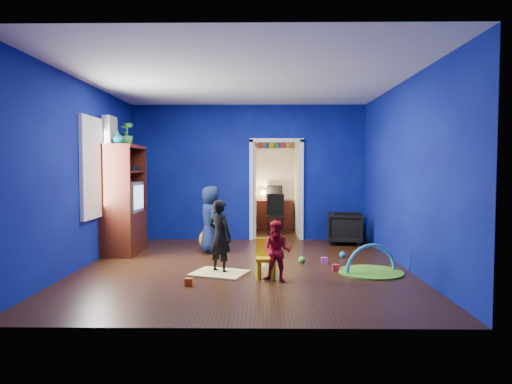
{
  "coord_description": "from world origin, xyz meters",
  "views": [
    {
      "loc": [
        0.3,
        -7.07,
        1.54
      ],
      "look_at": [
        0.19,
        0.4,
        1.15
      ],
      "focal_mm": 32.0,
      "sensor_mm": 36.0,
      "label": 1
    }
  ],
  "objects_px": {
    "toddler_red": "(277,251)",
    "vase": "(118,138)",
    "child_black": "(220,236)",
    "child_navy": "(211,219)",
    "hopper_ball": "(210,240)",
    "study_desk": "(274,215)",
    "folding_chair": "(276,216)",
    "armchair": "(346,228)",
    "tv_armoire": "(124,199)",
    "crt_tv": "(126,197)",
    "play_mat": "(371,272)",
    "kid_chair": "(266,260)"
  },
  "relations": [
    {
      "from": "child_navy",
      "to": "toddler_red",
      "type": "distance_m",
      "value": 2.4
    },
    {
      "from": "armchair",
      "to": "study_desk",
      "type": "relative_size",
      "value": 0.8
    },
    {
      "from": "hopper_ball",
      "to": "armchair",
      "type": "bearing_deg",
      "value": 16.26
    },
    {
      "from": "tv_armoire",
      "to": "study_desk",
      "type": "bearing_deg",
      "value": 47.76
    },
    {
      "from": "study_desk",
      "to": "hopper_ball",
      "type": "bearing_deg",
      "value": -114.44
    },
    {
      "from": "kid_chair",
      "to": "tv_armoire",
      "type": "bearing_deg",
      "value": 143.82
    },
    {
      "from": "armchair",
      "to": "vase",
      "type": "height_order",
      "value": "vase"
    },
    {
      "from": "toddler_red",
      "to": "child_black",
      "type": "bearing_deg",
      "value": 164.69
    },
    {
      "from": "toddler_red",
      "to": "study_desk",
      "type": "xyz_separation_m",
      "value": [
        0.1,
        5.19,
        -0.04
      ]
    },
    {
      "from": "child_navy",
      "to": "toddler_red",
      "type": "xyz_separation_m",
      "value": [
        1.14,
        -2.1,
        -0.2
      ]
    },
    {
      "from": "vase",
      "to": "hopper_ball",
      "type": "bearing_deg",
      "value": 20.15
    },
    {
      "from": "child_navy",
      "to": "crt_tv",
      "type": "relative_size",
      "value": 1.75
    },
    {
      "from": "child_black",
      "to": "tv_armoire",
      "type": "bearing_deg",
      "value": -3.86
    },
    {
      "from": "vase",
      "to": "crt_tv",
      "type": "relative_size",
      "value": 0.33
    },
    {
      "from": "armchair",
      "to": "study_desk",
      "type": "height_order",
      "value": "study_desk"
    },
    {
      "from": "folding_chair",
      "to": "child_navy",
      "type": "bearing_deg",
      "value": -120.2
    },
    {
      "from": "vase",
      "to": "study_desk",
      "type": "bearing_deg",
      "value": 50.37
    },
    {
      "from": "armchair",
      "to": "hopper_ball",
      "type": "distance_m",
      "value": 2.81
    },
    {
      "from": "toddler_red",
      "to": "child_navy",
      "type": "bearing_deg",
      "value": 135.42
    },
    {
      "from": "vase",
      "to": "folding_chair",
      "type": "distance_m",
      "value": 4.07
    },
    {
      "from": "study_desk",
      "to": "armchair",
      "type": "bearing_deg",
      "value": -55.81
    },
    {
      "from": "child_black",
      "to": "child_navy",
      "type": "relative_size",
      "value": 0.89
    },
    {
      "from": "vase",
      "to": "play_mat",
      "type": "relative_size",
      "value": 0.24
    },
    {
      "from": "child_navy",
      "to": "folding_chair",
      "type": "distance_m",
      "value": 2.48
    },
    {
      "from": "tv_armoire",
      "to": "folding_chair",
      "type": "distance_m",
      "value": 3.58
    },
    {
      "from": "toddler_red",
      "to": "crt_tv",
      "type": "relative_size",
      "value": 1.19
    },
    {
      "from": "kid_chair",
      "to": "toddler_red",
      "type": "bearing_deg",
      "value": -53.03
    },
    {
      "from": "child_black",
      "to": "hopper_ball",
      "type": "distance_m",
      "value": 1.89
    },
    {
      "from": "armchair",
      "to": "child_black",
      "type": "height_order",
      "value": "child_black"
    },
    {
      "from": "child_navy",
      "to": "vase",
      "type": "bearing_deg",
      "value": 84.98
    },
    {
      "from": "kid_chair",
      "to": "play_mat",
      "type": "distance_m",
      "value": 1.6
    },
    {
      "from": "child_black",
      "to": "child_navy",
      "type": "bearing_deg",
      "value": -42.91
    },
    {
      "from": "child_navy",
      "to": "tv_armoire",
      "type": "bearing_deg",
      "value": 74.23
    },
    {
      "from": "toddler_red",
      "to": "vase",
      "type": "height_order",
      "value": "vase"
    },
    {
      "from": "crt_tv",
      "to": "play_mat",
      "type": "height_order",
      "value": "crt_tv"
    },
    {
      "from": "armchair",
      "to": "child_black",
      "type": "xyz_separation_m",
      "value": [
        -2.33,
        -2.61,
        0.22
      ]
    },
    {
      "from": "toddler_red",
      "to": "armchair",
      "type": "bearing_deg",
      "value": 81.24
    },
    {
      "from": "toddler_red",
      "to": "folding_chair",
      "type": "xyz_separation_m",
      "value": [
        0.1,
        4.23,
        0.04
      ]
    },
    {
      "from": "study_desk",
      "to": "folding_chair",
      "type": "relative_size",
      "value": 0.96
    },
    {
      "from": "child_navy",
      "to": "toddler_red",
      "type": "relative_size",
      "value": 1.47
    },
    {
      "from": "child_navy",
      "to": "folding_chair",
      "type": "height_order",
      "value": "child_navy"
    },
    {
      "from": "study_desk",
      "to": "child_black",
      "type": "bearing_deg",
      "value": -101.22
    },
    {
      "from": "child_black",
      "to": "study_desk",
      "type": "distance_m",
      "value": 4.77
    },
    {
      "from": "child_navy",
      "to": "hopper_ball",
      "type": "bearing_deg",
      "value": -4.84
    },
    {
      "from": "armchair",
      "to": "tv_armoire",
      "type": "height_order",
      "value": "tv_armoire"
    },
    {
      "from": "crt_tv",
      "to": "hopper_ball",
      "type": "xyz_separation_m",
      "value": [
        1.49,
        0.26,
        -0.82
      ]
    },
    {
      "from": "study_desk",
      "to": "kid_chair",
      "type": "bearing_deg",
      "value": -92.87
    },
    {
      "from": "toddler_red",
      "to": "hopper_ball",
      "type": "xyz_separation_m",
      "value": [
        -1.19,
        2.35,
        -0.21
      ]
    },
    {
      "from": "kid_chair",
      "to": "play_mat",
      "type": "xyz_separation_m",
      "value": [
        1.55,
        0.33,
        -0.24
      ]
    },
    {
      "from": "play_mat",
      "to": "folding_chair",
      "type": "xyz_separation_m",
      "value": [
        -1.3,
        3.7,
        0.45
      ]
    }
  ]
}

